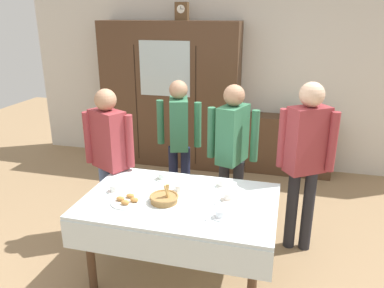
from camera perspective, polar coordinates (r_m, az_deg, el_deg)
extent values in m
plane|color=#997A56|center=(3.74, -0.81, -17.24)|extent=(12.00, 12.00, 0.00)
cube|color=silver|center=(5.68, 6.37, 10.26)|extent=(6.40, 0.10, 2.70)
cylinder|color=#4C3321|center=(3.32, -15.14, -15.60)|extent=(0.07, 0.07, 0.73)
cylinder|color=#4C3321|center=(2.98, 9.11, -19.67)|extent=(0.07, 0.07, 0.73)
cylinder|color=#4C3321|center=(3.88, -9.74, -9.72)|extent=(0.07, 0.07, 0.73)
cylinder|color=#4C3321|center=(3.60, 10.39, -12.30)|extent=(0.07, 0.07, 0.73)
cube|color=silver|center=(3.19, -1.84, -8.53)|extent=(1.60, 1.03, 0.03)
cube|color=silver|center=(2.84, -4.85, -15.60)|extent=(1.60, 0.01, 0.24)
cube|color=#4C3321|center=(5.65, -3.33, 7.33)|extent=(2.04, 0.45, 2.12)
cube|color=silver|center=(5.36, -4.18, 11.28)|extent=(0.73, 0.01, 0.76)
cube|color=black|center=(5.62, -8.41, 5.97)|extent=(0.01, 0.01, 1.70)
cube|color=black|center=(5.34, 0.54, 5.48)|extent=(0.01, 0.01, 1.70)
cube|color=brown|center=(5.47, -1.54, 19.44)|extent=(0.18, 0.10, 0.24)
cylinder|color=white|center=(5.42, -1.71, 19.74)|extent=(0.11, 0.01, 0.11)
cube|color=black|center=(5.41, -1.73, 19.90)|extent=(0.00, 0.00, 0.04)
cube|color=black|center=(5.41, -1.51, 19.75)|extent=(0.05, 0.00, 0.00)
cube|color=#4C3321|center=(5.60, 14.44, -0.18)|extent=(1.20, 0.35, 0.84)
cube|color=#B29333|center=(5.48, 14.82, 4.13)|extent=(0.18, 0.20, 0.03)
cube|color=#B29333|center=(5.47, 14.85, 4.47)|extent=(0.16, 0.21, 0.03)
cube|color=#3D754C|center=(5.46, 14.88, 4.76)|extent=(0.17, 0.21, 0.02)
cube|color=#3D754C|center=(5.46, 14.90, 5.03)|extent=(0.17, 0.21, 0.03)
cylinder|color=white|center=(3.30, -1.96, -7.11)|extent=(0.13, 0.13, 0.01)
cylinder|color=white|center=(3.29, -1.97, -6.62)|extent=(0.08, 0.08, 0.05)
torus|color=white|center=(3.28, -1.33, -6.65)|extent=(0.04, 0.01, 0.04)
cylinder|color=white|center=(2.92, 4.30, -10.96)|extent=(0.13, 0.13, 0.01)
cylinder|color=white|center=(2.90, 4.32, -10.43)|extent=(0.08, 0.08, 0.05)
torus|color=white|center=(2.89, 5.07, -10.46)|extent=(0.04, 0.01, 0.04)
cylinder|color=silver|center=(3.54, -4.52, -5.26)|extent=(0.13, 0.13, 0.01)
cylinder|color=silver|center=(3.53, -4.53, -4.80)|extent=(0.08, 0.08, 0.05)
torus|color=silver|center=(3.51, -3.95, -4.82)|extent=(0.04, 0.01, 0.04)
cylinder|color=white|center=(3.40, 4.65, -6.33)|extent=(0.13, 0.13, 0.01)
cylinder|color=white|center=(3.39, 4.66, -5.85)|extent=(0.08, 0.08, 0.05)
torus|color=white|center=(3.38, 5.30, -5.87)|extent=(0.04, 0.01, 0.04)
cylinder|color=#47230F|center=(3.38, 4.67, -5.52)|extent=(0.06, 0.06, 0.01)
cylinder|color=white|center=(3.36, -11.61, -7.01)|extent=(0.13, 0.13, 0.01)
cylinder|color=white|center=(3.35, -11.64, -6.53)|extent=(0.08, 0.08, 0.05)
torus|color=white|center=(3.33, -11.06, -6.57)|extent=(0.04, 0.01, 0.04)
cylinder|color=#47230F|center=(3.34, -11.67, -6.19)|extent=(0.06, 0.06, 0.01)
cylinder|color=white|center=(3.17, 5.51, -8.34)|extent=(0.13, 0.13, 0.01)
cylinder|color=white|center=(3.16, 5.53, -7.83)|extent=(0.08, 0.08, 0.05)
torus|color=white|center=(3.15, 6.22, -7.86)|extent=(0.04, 0.01, 0.04)
cylinder|color=#47230F|center=(3.15, 5.54, -7.48)|extent=(0.06, 0.06, 0.01)
cylinder|color=#9E7542|center=(3.12, -4.24, -8.33)|extent=(0.22, 0.22, 0.05)
torus|color=#9E7542|center=(3.11, -4.25, -7.92)|extent=(0.24, 0.24, 0.02)
cylinder|color=tan|center=(3.07, -3.89, -7.27)|extent=(0.04, 0.02, 0.12)
cylinder|color=tan|center=(3.08, -3.74, -7.16)|extent=(0.03, 0.02, 0.12)
cylinder|color=tan|center=(3.10, -3.72, -7.04)|extent=(0.04, 0.03, 0.12)
cylinder|color=white|center=(3.16, -9.71, -8.59)|extent=(0.28, 0.28, 0.01)
ellipsoid|color=#BC7F3D|center=(3.13, -8.72, -8.35)|extent=(0.07, 0.05, 0.04)
ellipsoid|color=#BC7F3D|center=(3.20, -9.32, -7.73)|extent=(0.07, 0.05, 0.04)
ellipsoid|color=#BC7F3D|center=(3.17, -10.79, -8.12)|extent=(0.07, 0.05, 0.04)
ellipsoid|color=#BC7F3D|center=(3.10, -10.09, -8.70)|extent=(0.07, 0.05, 0.04)
cube|color=silver|center=(2.89, 1.04, -11.27)|extent=(0.10, 0.01, 0.00)
ellipsoid|color=silver|center=(2.88, 2.13, -11.38)|extent=(0.03, 0.02, 0.01)
cube|color=silver|center=(3.10, 2.52, -8.96)|extent=(0.10, 0.01, 0.00)
ellipsoid|color=silver|center=(3.09, 3.53, -9.05)|extent=(0.03, 0.02, 0.01)
cube|color=silver|center=(3.60, -10.60, -5.11)|extent=(0.10, 0.01, 0.00)
ellipsoid|color=silver|center=(3.58, -9.80, -5.19)|extent=(0.03, 0.02, 0.01)
cylinder|color=#232328|center=(3.86, 14.85, -9.53)|extent=(0.11, 0.11, 0.82)
cylinder|color=#232328|center=(3.86, 17.10, -9.70)|extent=(0.11, 0.11, 0.82)
cube|color=#933338|center=(3.58, 17.03, 0.57)|extent=(0.41, 0.37, 0.62)
sphere|color=#DBB293|center=(3.47, 17.70, 7.15)|extent=(0.22, 0.22, 0.22)
cylinder|color=#933338|center=(3.57, 13.51, 0.87)|extent=(0.08, 0.08, 0.56)
cylinder|color=#933338|center=(3.60, 20.52, 0.27)|extent=(0.08, 0.08, 0.56)
cylinder|color=#191E38|center=(4.51, -2.82, -4.93)|extent=(0.11, 0.11, 0.76)
cylinder|color=#191E38|center=(4.47, -0.98, -5.13)|extent=(0.11, 0.11, 0.76)
cube|color=#33704C|center=(4.26, -2.00, 3.12)|extent=(0.30, 0.40, 0.57)
sphere|color=tan|center=(4.17, -2.06, 8.24)|extent=(0.21, 0.21, 0.21)
cylinder|color=#33704C|center=(4.33, -4.80, 3.32)|extent=(0.08, 0.08, 0.51)
cylinder|color=#33704C|center=(4.21, 0.87, 2.91)|extent=(0.08, 0.08, 0.51)
cylinder|color=#232328|center=(4.07, 4.78, -7.63)|extent=(0.11, 0.11, 0.78)
cylinder|color=#232328|center=(4.05, 6.89, -7.84)|extent=(0.11, 0.11, 0.78)
cube|color=#33704C|center=(3.80, 6.18, 1.46)|extent=(0.30, 0.40, 0.58)
sphere|color=tan|center=(3.70, 6.40, 7.34)|extent=(0.21, 0.21, 0.21)
cylinder|color=#33704C|center=(3.84, 2.93, 1.72)|extent=(0.08, 0.08, 0.53)
cylinder|color=#33704C|center=(3.78, 9.47, 1.19)|extent=(0.08, 0.08, 0.53)
cylinder|color=slate|center=(4.05, -12.79, -8.31)|extent=(0.11, 0.11, 0.77)
cylinder|color=slate|center=(3.99, -10.85, -8.62)|extent=(0.11, 0.11, 0.77)
cube|color=#933338|center=(3.76, -12.53, 0.69)|extent=(0.41, 0.35, 0.58)
sphere|color=tan|center=(3.65, -12.97, 6.54)|extent=(0.21, 0.21, 0.21)
cylinder|color=#933338|center=(3.86, -15.44, 0.94)|extent=(0.08, 0.08, 0.52)
cylinder|color=#933338|center=(3.67, -9.45, 0.42)|extent=(0.08, 0.08, 0.52)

